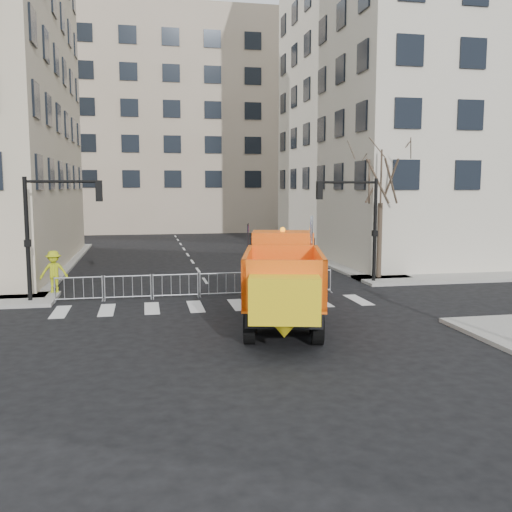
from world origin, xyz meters
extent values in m
plane|color=black|center=(0.00, 0.00, 0.00)|extent=(120.00, 120.00, 0.00)
cube|color=gray|center=(0.00, 8.50, 0.07)|extent=(64.00, 5.00, 0.15)
cube|color=beige|center=(20.00, 22.00, 16.00)|extent=(22.00, 22.00, 32.00)
cube|color=tan|center=(0.00, 52.00, 12.00)|extent=(30.00, 18.00, 24.00)
cylinder|color=black|center=(-8.00, 7.50, 2.70)|extent=(0.18, 0.18, 5.40)
cylinder|color=black|center=(8.50, 9.50, 2.70)|extent=(0.18, 0.18, 5.40)
cube|color=black|center=(1.74, 1.82, 0.97)|extent=(4.00, 7.73, 0.46)
cylinder|color=black|center=(1.31, 4.66, 0.56)|extent=(0.61, 1.18, 1.13)
cylinder|color=black|center=(3.40, 4.16, 0.56)|extent=(0.61, 1.18, 1.13)
cylinder|color=black|center=(0.39, 0.77, 0.56)|extent=(0.61, 1.18, 1.13)
cylinder|color=black|center=(2.48, 0.27, 0.56)|extent=(0.61, 1.18, 1.13)
cylinder|color=black|center=(0.08, -0.53, 0.56)|extent=(0.61, 1.18, 1.13)
cylinder|color=black|center=(2.18, -1.03, 0.56)|extent=(0.61, 1.18, 1.13)
cube|color=#FF5A0E|center=(2.50, 5.01, 1.69)|extent=(2.47, 2.09, 1.03)
cube|color=#FF5A0E|center=(2.19, 3.71, 2.31)|extent=(2.67, 2.14, 1.85)
cylinder|color=silver|center=(3.06, 2.72, 2.67)|extent=(0.14, 0.14, 2.46)
cube|color=#FF5A0E|center=(1.41, 0.42, 2.05)|extent=(3.54, 4.98, 1.69)
cube|color=yellow|center=(0.77, -2.28, 1.74)|extent=(2.23, 1.47, 1.33)
cube|color=brown|center=(2.90, 6.71, 0.67)|extent=(3.33, 1.33, 1.15)
imported|color=black|center=(1.60, 5.32, 1.01)|extent=(0.88, 0.77, 2.03)
imported|color=black|center=(2.03, 6.82, 0.97)|extent=(1.02, 0.84, 1.95)
imported|color=black|center=(1.60, 6.30, 0.94)|extent=(0.95, 1.18, 1.88)
imported|color=#AEB915|center=(-7.24, 9.22, 1.11)|extent=(1.29, 0.81, 1.93)
cube|color=maroon|center=(4.71, 7.11, 0.70)|extent=(0.51, 0.47, 1.10)
camera|label=1|loc=(-3.16, -17.94, 4.97)|focal=40.00mm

